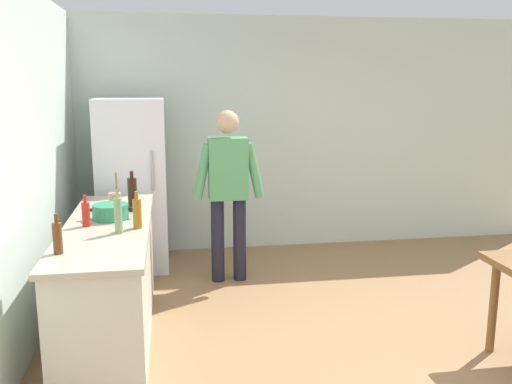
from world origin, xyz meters
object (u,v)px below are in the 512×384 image
person (228,185)px  bottle_beer_brown (57,238)px  bottle_oil_amber (137,213)px  utensil_jar (115,200)px  bottle_vinegar_tall (118,215)px  bottle_wine_dark (132,194)px  refrigerator (133,185)px  bottle_sauce_red (86,214)px  cooking_pot (110,212)px

person → bottle_beer_brown: bearing=-126.0°
person → bottle_oil_amber: 1.46m
utensil_jar → bottle_vinegar_tall: same height
bottle_oil_amber → bottle_wine_dark: size_ratio=0.82×
refrigerator → bottle_oil_amber: size_ratio=6.43×
person → bottle_beer_brown: (-1.28, -1.76, 0.03)m
bottle_beer_brown → bottle_sauce_red: size_ratio=1.08×
cooking_pot → bottle_wine_dark: bearing=58.6°
cooking_pot → bottle_vinegar_tall: 0.45m
cooking_pot → bottle_oil_amber: size_ratio=1.43×
person → cooking_pot: person is taller
bottle_sauce_red → utensil_jar: bearing=73.3°
bottle_beer_brown → bottle_oil_amber: bearing=49.5°
utensil_jar → bottle_beer_brown: size_ratio=1.23×
bottle_vinegar_tall → bottle_beer_brown: bearing=-128.6°
bottle_vinegar_tall → bottle_wine_dark: (0.06, 0.69, 0.01)m
person → bottle_sauce_red: size_ratio=7.08×
refrigerator → cooking_pot: bearing=-93.4°
utensil_jar → bottle_oil_amber: utensil_jar is taller
bottle_vinegar_tall → cooking_pot: bearing=102.8°
bottle_vinegar_tall → bottle_oil_amber: bottle_vinegar_tall is taller
bottle_vinegar_tall → bottle_wine_dark: bottle_wine_dark is taller
refrigerator → cooking_pot: refrigerator is taller
person → bottle_oil_amber: bearing=-123.8°
bottle_vinegar_tall → bottle_sauce_red: (-0.26, 0.24, -0.04)m
person → bottle_wine_dark: (-0.88, -0.64, 0.07)m
bottle_oil_amber → bottle_sauce_red: bottle_oil_amber is taller
cooking_pot → bottle_wine_dark: 0.32m
bottle_vinegar_tall → bottle_wine_dark: bearing=85.0°
refrigerator → bottle_wine_dark: bearing=-86.5°
cooking_pot → bottle_beer_brown: (-0.24, -0.86, 0.05)m
utensil_jar → cooking_pot: bearing=-90.9°
person → utensil_jar: bearing=-152.1°
utensil_jar → bottle_sauce_red: (-0.16, -0.55, 0.02)m
person → bottle_vinegar_tall: bearing=-125.2°
cooking_pot → bottle_sauce_red: 0.25m
refrigerator → bottle_beer_brown: size_ratio=6.92×
bottle_wine_dark → person: bearing=35.9°
bottle_oil_amber → refrigerator: bearing=94.5°
bottle_wine_dark → bottle_sauce_red: 0.56m
cooking_pot → bottle_sauce_red: bottle_sauce_red is taller
utensil_jar → bottle_wine_dark: size_ratio=0.94×
cooking_pot → bottle_wine_dark: bottle_wine_dark is taller
bottle_sauce_red → refrigerator: bearing=81.5°
utensil_jar → bottle_oil_amber: 0.70m
person → cooking_pot: bearing=-139.1°
cooking_pot → bottle_sauce_red: size_ratio=1.67×
bottle_oil_amber → bottle_sauce_red: 0.40m
cooking_pot → utensil_jar: 0.35m
bottle_vinegar_tall → bottle_oil_amber: 0.18m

